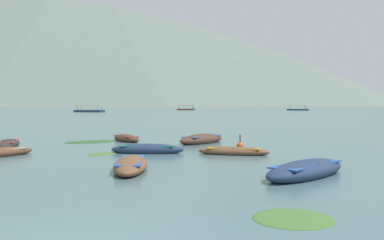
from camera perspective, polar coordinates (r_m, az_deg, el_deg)
name	(u,v)px	position (r m, az deg, el deg)	size (l,w,h in m)	color
ground_plane	(212,106)	(1506.88, 2.70, 1.87)	(6000.00, 6000.00, 0.00)	slate
mountain_1	(82,27)	(1773.72, -14.37, 11.78)	(2350.33, 2350.33, 613.43)	slate
mountain_2	(264,30)	(1818.38, 9.45, 11.61)	(1564.38, 1564.38, 616.17)	slate
rowboat_0	(126,138)	(29.74, -8.68, -2.43)	(2.84, 3.43, 0.59)	#4C3323
rowboat_2	(234,151)	(21.62, 5.53, -4.15)	(3.72, 1.75, 0.49)	brown
rowboat_3	(306,170)	(15.46, 14.85, -6.41)	(4.05, 4.44, 0.70)	navy
rowboat_4	(9,144)	(27.93, -23.07, -2.88)	(2.19, 3.86, 0.53)	#2D2826
rowboat_5	(202,139)	(28.02, 1.29, -2.59)	(3.56, 4.48, 0.74)	#4C3323
rowboat_6	(131,165)	(16.69, -8.07, -5.87)	(1.76, 4.70, 0.58)	brown
rowboat_9	(148,149)	(22.24, -5.89, -3.88)	(3.75, 1.07, 0.61)	navy
ferry_0	(298,109)	(209.71, 13.79, 1.36)	(10.01, 4.55, 2.54)	navy
ferry_1	(186,109)	(219.21, -0.82, 1.44)	(9.49, 4.50, 2.54)	brown
ferry_2	(89,111)	(159.23, -13.40, 1.19)	(11.39, 6.23, 2.54)	navy
mooring_buoy	(240,146)	(25.19, 6.36, -3.41)	(0.44, 0.44, 0.89)	#DB4C1E
weed_patch_1	(91,142)	(29.54, -13.21, -2.85)	(3.57, 2.17, 0.14)	#2D5628
weed_patch_3	(293,219)	(9.80, 13.22, -12.58)	(1.82, 1.75, 0.14)	#477033
weed_patch_4	(103,154)	(22.21, -11.68, -4.41)	(1.86, 1.15, 0.14)	#477033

